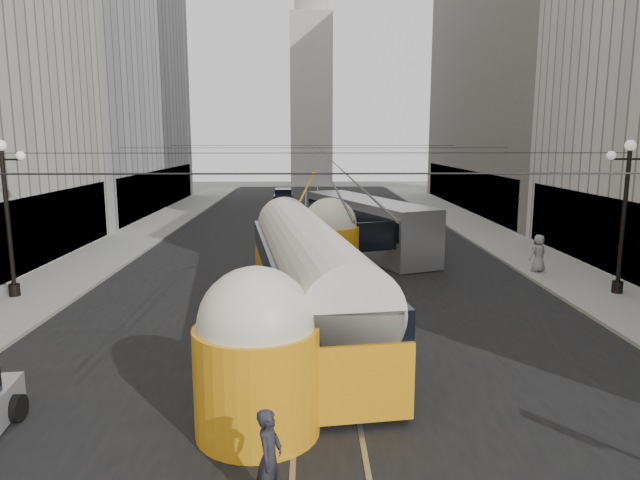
{
  "coord_description": "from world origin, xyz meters",
  "views": [
    {
      "loc": [
        -0.4,
        -5.07,
        6.53
      ],
      "look_at": [
        -0.02,
        14.59,
        3.06
      ],
      "focal_mm": 32.0,
      "sensor_mm": 36.0,
      "label": 1
    }
  ],
  "objects_px": {
    "city_bus": "(366,223)",
    "pedestrian_crossing_a": "(269,458)",
    "pedestrian_sidewalk_right": "(539,253)",
    "streetcar": "(306,274)"
  },
  "relations": [
    {
      "from": "city_bus",
      "to": "pedestrian_crossing_a",
      "type": "bearing_deg",
      "value": -99.76
    },
    {
      "from": "city_bus",
      "to": "pedestrian_crossing_a",
      "type": "height_order",
      "value": "city_bus"
    },
    {
      "from": "pedestrian_crossing_a",
      "to": "pedestrian_sidewalk_right",
      "type": "xyz_separation_m",
      "value": [
        11.91,
        17.64,
        0.14
      ]
    },
    {
      "from": "city_bus",
      "to": "pedestrian_sidewalk_right",
      "type": "relative_size",
      "value": 6.93
    },
    {
      "from": "streetcar",
      "to": "city_bus",
      "type": "xyz_separation_m",
      "value": [
        3.44,
        13.67,
        -0.19
      ]
    },
    {
      "from": "pedestrian_crossing_a",
      "to": "city_bus",
      "type": "bearing_deg",
      "value": 4.93
    },
    {
      "from": "streetcar",
      "to": "pedestrian_sidewalk_right",
      "type": "distance_m",
      "value": 13.66
    },
    {
      "from": "city_bus",
      "to": "pedestrian_sidewalk_right",
      "type": "bearing_deg",
      "value": -37.46
    },
    {
      "from": "streetcar",
      "to": "pedestrian_sidewalk_right",
      "type": "height_order",
      "value": "streetcar"
    },
    {
      "from": "pedestrian_crossing_a",
      "to": "pedestrian_sidewalk_right",
      "type": "bearing_deg",
      "value": -19.34
    }
  ]
}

